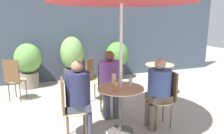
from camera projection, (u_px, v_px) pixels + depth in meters
ground_plane at (110, 131)px, 3.60m from camera, size 20.00×20.00×0.00m
storefront_wall at (72, 29)px, 6.34m from camera, size 10.00×0.06×3.00m
cafe_table_near at (121, 100)px, 3.44m from camera, size 0.73×0.73×0.75m
cafe_table_far at (159, 73)px, 5.19m from camera, size 0.67×0.67×0.75m
bistro_chair_0 at (166, 94)px, 3.65m from camera, size 0.41×0.41×0.95m
bistro_chair_1 at (108, 84)px, 4.20m from camera, size 0.41×0.41×0.95m
bistro_chair_2 at (69, 104)px, 3.22m from camera, size 0.41×0.41×0.95m
bistro_chair_3 at (14, 77)px, 4.76m from camera, size 0.45×0.46×0.95m
bistro_chair_4 at (93, 76)px, 4.83m from camera, size 0.46×0.46×0.95m
seated_person_0 at (158, 87)px, 3.58m from camera, size 0.39×0.38×1.18m
seated_person_1 at (110, 78)px, 4.01m from camera, size 0.38×0.40×1.24m
seated_person_2 at (79, 93)px, 3.23m from camera, size 0.38×0.36×1.22m
beer_glass_0 at (131, 82)px, 3.46m from camera, size 0.06×0.06×0.14m
beer_glass_1 at (114, 79)px, 3.52m from camera, size 0.07×0.07×0.20m
beer_glass_2 at (116, 86)px, 3.23m from camera, size 0.06×0.06×0.15m
potted_plant_0 at (28, 63)px, 5.72m from camera, size 0.69×0.69×1.18m
potted_plant_1 at (72, 58)px, 6.13m from camera, size 0.65×0.65×1.32m
potted_plant_2 at (117, 57)px, 6.57m from camera, size 0.68×0.68×1.13m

